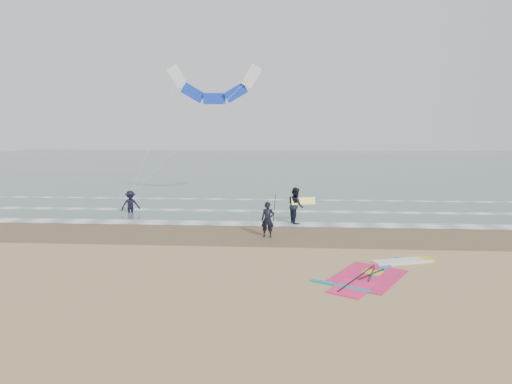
# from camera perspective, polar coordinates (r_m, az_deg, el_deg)

# --- Properties ---
(ground) EXTENTS (120.00, 120.00, 0.00)m
(ground) POSITION_cam_1_polar(r_m,az_deg,el_deg) (16.50, 0.68, -10.07)
(ground) COLOR tan
(ground) RESTS_ON ground
(sea_water) EXTENTS (120.00, 80.00, 0.02)m
(sea_water) POSITION_cam_1_polar(r_m,az_deg,el_deg) (63.86, 3.07, 3.45)
(sea_water) COLOR #47605E
(sea_water) RESTS_ON ground
(wet_sand_band) EXTENTS (120.00, 5.00, 0.01)m
(wet_sand_band) POSITION_cam_1_polar(r_m,az_deg,el_deg) (22.27, 1.54, -5.25)
(wet_sand_band) COLOR brown
(wet_sand_band) RESTS_ON ground
(foam_waterline) EXTENTS (120.00, 9.15, 0.02)m
(foam_waterline) POSITION_cam_1_polar(r_m,az_deg,el_deg) (26.60, 1.93, -3.00)
(foam_waterline) COLOR white
(foam_waterline) RESTS_ON ground
(windsurf_rig) EXTENTS (4.91, 4.65, 0.12)m
(windsurf_rig) POSITION_cam_1_polar(r_m,az_deg,el_deg) (16.99, 15.07, -9.69)
(windsurf_rig) COLOR white
(windsurf_rig) RESTS_ON ground
(person_standing) EXTENTS (0.64, 0.45, 1.69)m
(person_standing) POSITION_cam_1_polar(r_m,az_deg,el_deg) (21.45, 1.47, -3.48)
(person_standing) COLOR black
(person_standing) RESTS_ON ground
(person_walking) EXTENTS (1.00, 1.13, 1.96)m
(person_walking) POSITION_cam_1_polar(r_m,az_deg,el_deg) (24.58, 4.98, -1.69)
(person_walking) COLOR black
(person_walking) RESTS_ON ground
(person_wading) EXTENTS (1.29, 1.11, 1.73)m
(person_wading) POSITION_cam_1_polar(r_m,az_deg,el_deg) (28.41, -15.44, -0.87)
(person_wading) COLOR black
(person_wading) RESTS_ON ground
(held_pole) EXTENTS (0.17, 0.86, 1.82)m
(held_pole) POSITION_cam_1_polar(r_m,az_deg,el_deg) (21.36, 2.28, -2.45)
(held_pole) COLOR black
(held_pole) RESTS_ON ground
(carried_kiteboard) EXTENTS (1.30, 0.51, 0.39)m
(carried_kiteboard) POSITION_cam_1_polar(r_m,az_deg,el_deg) (24.45, 5.93, -1.14)
(carried_kiteboard) COLOR yellow
(carried_kiteboard) RESTS_ON ground
(surf_kite) EXTENTS (7.66, 5.05, 8.25)m
(surf_kite) POSITION_cam_1_polar(r_m,az_deg,el_deg) (31.83, -5.28, 12.84)
(surf_kite) COLOR white
(surf_kite) RESTS_ON ground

